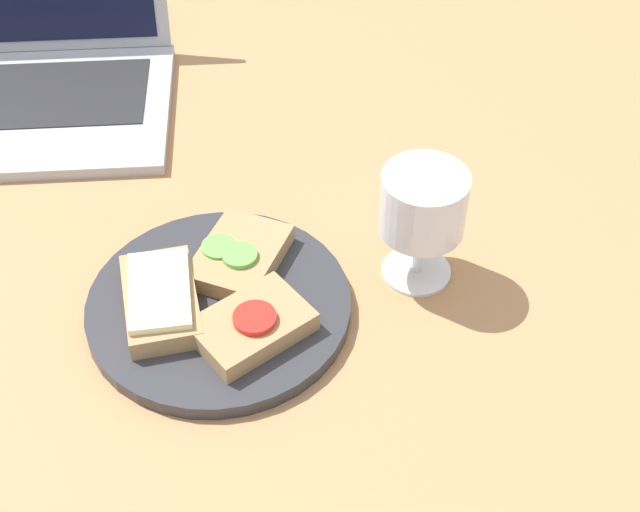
# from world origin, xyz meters

# --- Properties ---
(wooden_table) EXTENTS (1.40, 1.40, 0.03)m
(wooden_table) POSITION_xyz_m (0.00, 0.00, 0.01)
(wooden_table) COLOR #B27F51
(wooden_table) RESTS_ON ground
(plate) EXTENTS (0.26, 0.26, 0.02)m
(plate) POSITION_xyz_m (-0.05, -0.06, 0.04)
(plate) COLOR #333338
(plate) RESTS_ON wooden_table
(sandwich_with_cheese) EXTENTS (0.09, 0.13, 0.03)m
(sandwich_with_cheese) POSITION_xyz_m (-0.10, -0.07, 0.06)
(sandwich_with_cheese) COLOR #A88456
(sandwich_with_cheese) RESTS_ON plate
(sandwich_with_tomato) EXTENTS (0.13, 0.12, 0.03)m
(sandwich_with_tomato) POSITION_xyz_m (-0.02, -0.11, 0.06)
(sandwich_with_tomato) COLOR #A88456
(sandwich_with_tomato) RESTS_ON plate
(sandwich_with_cucumber) EXTENTS (0.11, 0.13, 0.02)m
(sandwich_with_cucumber) POSITION_xyz_m (-0.03, -0.01, 0.06)
(sandwich_with_cucumber) COLOR #A88456
(sandwich_with_cucumber) RESTS_ON plate
(wine_glass) EXTENTS (0.08, 0.08, 0.13)m
(wine_glass) POSITION_xyz_m (0.15, -0.02, 0.12)
(wine_glass) COLOR white
(wine_glass) RESTS_ON wooden_table
(laptop) EXTENTS (0.33, 0.31, 0.20)m
(laptop) POSITION_xyz_m (-0.28, 0.33, 0.07)
(laptop) COLOR #ADAFB5
(laptop) RESTS_ON wooden_table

